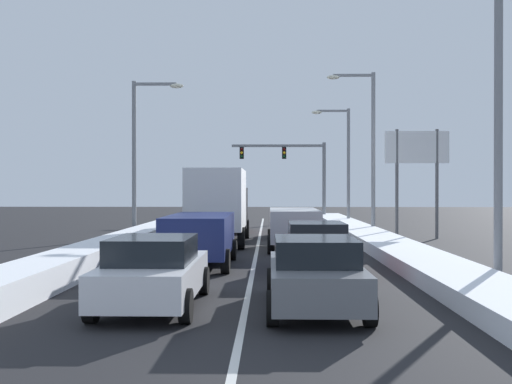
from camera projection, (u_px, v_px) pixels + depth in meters
ground_plane at (256, 256)px, 22.44m from camera, size 120.00×120.00×0.00m
lane_stripe_between_right_lane_and_center_lane at (258, 245)px, 26.78m from camera, size 0.14×47.74×0.01m
snow_bank_right_shoulder at (378, 241)px, 26.67m from camera, size 2.01×47.74×0.45m
snow_bank_left_shoulder at (139, 237)px, 26.90m from camera, size 1.52×47.74×0.69m
sedan_gray_right_lane_nearest at (315, 273)px, 12.56m from camera, size 2.00×4.50×1.51m
sedan_maroon_right_lane_second at (316, 247)px, 18.27m from camera, size 2.00×4.50×1.51m
suv_silver_right_lane_third at (294, 225)px, 24.88m from camera, size 2.16×4.90×1.67m
sedan_charcoal_right_lane_fourth at (294, 223)px, 31.14m from camera, size 2.00×4.50×1.51m
sedan_white_center_lane_nearest at (154, 272)px, 12.83m from camera, size 2.00×4.50×1.51m
suv_navy_center_lane_second at (200, 235)px, 19.62m from camera, size 2.16×4.90×1.67m
box_truck_center_lane_third at (219, 202)px, 27.49m from camera, size 2.53×7.20×3.36m
sedan_red_center_lane_fourth at (230, 219)px, 34.97m from camera, size 2.00×4.50×1.51m
traffic_light_gantry at (295, 164)px, 48.39m from camera, size 7.54×0.47×6.20m
street_lamp_right_near at (485, 84)px, 15.77m from camera, size 2.66×0.36×8.85m
street_lamp_right_mid at (367, 139)px, 33.13m from camera, size 2.66×0.36×8.89m
street_lamp_right_far at (343, 155)px, 41.82m from camera, size 2.66×0.36×8.05m
street_lamp_left_mid at (141, 144)px, 31.02m from camera, size 2.66×0.36×8.04m
roadside_sign_right at (417, 159)px, 30.32m from camera, size 3.20×0.16×5.50m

